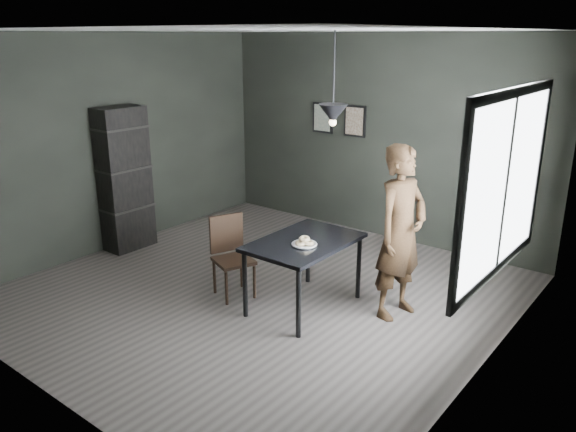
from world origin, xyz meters
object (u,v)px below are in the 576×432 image
Objects in this scene: woman at (401,233)px; cafe_table at (304,247)px; pendant_lamp at (333,114)px; white_plate at (304,245)px; wood_chair at (230,250)px; shelf_unit at (125,179)px.

cafe_table is at bearing 130.16° from woman.
woman is 2.05× the size of pendant_lamp.
cafe_table is 1.41m from pendant_lamp.
woman reaches higher than cafe_table.
wood_chair is at bearing -172.91° from white_plate.
pendant_lamp is (0.16, 0.21, 1.29)m from white_plate.
wood_chair is at bearing -163.10° from pendant_lamp.
cafe_table is at bearing 37.65° from wood_chair.
cafe_table is 2.93m from shelf_unit.
white_plate reaches higher than cafe_table.
pendant_lamp is (-0.59, -0.37, 1.16)m from woman.
white_plate is 0.97m from woman.
shelf_unit is 2.19× the size of pendant_lamp.
white_plate is 0.26× the size of wood_chair.
shelf_unit reaches higher than wood_chair.
wood_chair is 0.47× the size of shelf_unit.
woman is at bearing 29.37° from cafe_table.
cafe_table is 0.68× the size of woman.
white_plate is (0.09, -0.11, 0.08)m from cafe_table.
white_plate is 0.27× the size of pendant_lamp.
cafe_table is 0.88m from wood_chair.
woman is 1.86m from wood_chair.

